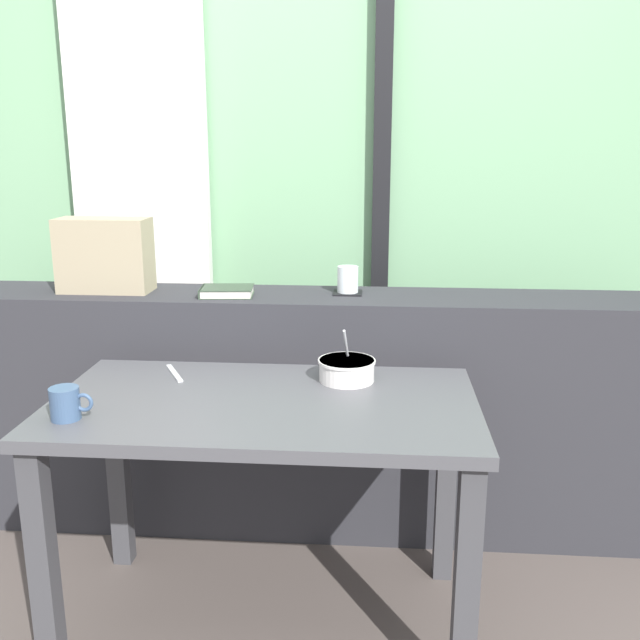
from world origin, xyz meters
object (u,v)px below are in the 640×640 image
at_px(coaster_square, 348,293).
at_px(throw_pillow, 105,255).
at_px(fork_utensil, 174,373).
at_px(breakfast_table, 265,437).
at_px(juice_glass, 348,281).
at_px(soup_bowl, 347,370).
at_px(closed_book, 226,291).
at_px(ceramic_mug, 66,403).

bearing_deg(coaster_square, throw_pillow, -177.97).
height_order(coaster_square, fork_utensil, coaster_square).
distance_m(breakfast_table, fork_utensil, 0.38).
bearing_deg(juice_glass, coaster_square, 180.00).
xyz_separation_m(breakfast_table, soup_bowl, (0.22, 0.18, 0.14)).
distance_m(coaster_square, juice_glass, 0.04).
bearing_deg(closed_book, breakfast_table, -68.59).
height_order(soup_bowl, fork_utensil, soup_bowl).
bearing_deg(throw_pillow, ceramic_mug, -77.45).
height_order(breakfast_table, throw_pillow, throw_pillow).
distance_m(closed_book, ceramic_mug, 0.79).
relative_size(juice_glass, ceramic_mug, 0.81).
bearing_deg(soup_bowl, closed_book, 140.04).
bearing_deg(soup_bowl, throw_pillow, 155.31).
bearing_deg(breakfast_table, ceramic_mug, -159.81).
height_order(breakfast_table, juice_glass, juice_glass).
height_order(juice_glass, ceramic_mug, juice_glass).
bearing_deg(breakfast_table, juice_glass, 71.57).
height_order(throw_pillow, ceramic_mug, throw_pillow).
xyz_separation_m(closed_book, soup_bowl, (0.43, -0.36, -0.16)).
xyz_separation_m(juice_glass, fork_utensil, (-0.51, -0.41, -0.22)).
xyz_separation_m(closed_book, ceramic_mug, (-0.27, -0.72, -0.15)).
bearing_deg(throw_pillow, soup_bowl, -24.69).
bearing_deg(soup_bowl, juice_glass, 92.21).
xyz_separation_m(closed_book, throw_pillow, (-0.44, 0.04, 0.11)).
height_order(breakfast_table, fork_utensil, fork_utensil).
height_order(breakfast_table, ceramic_mug, ceramic_mug).
xyz_separation_m(coaster_square, juice_glass, (0.00, 0.00, 0.04)).
bearing_deg(throw_pillow, fork_utensil, -48.15).
xyz_separation_m(breakfast_table, juice_glass, (0.20, 0.61, 0.33)).
height_order(coaster_square, throw_pillow, throw_pillow).
height_order(breakfast_table, coaster_square, coaster_square).
bearing_deg(juice_glass, closed_book, -170.71).
bearing_deg(ceramic_mug, breakfast_table, 20.19).
bearing_deg(fork_utensil, breakfast_table, -60.91).
distance_m(coaster_square, fork_utensil, 0.68).
bearing_deg(coaster_square, ceramic_mug, -131.02).
relative_size(coaster_square, fork_utensil, 0.59).
relative_size(closed_book, fork_utensil, 1.13).
height_order(throw_pillow, fork_utensil, throw_pillow).
bearing_deg(fork_utensil, juice_glass, 10.71).
distance_m(closed_book, fork_utensil, 0.40).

